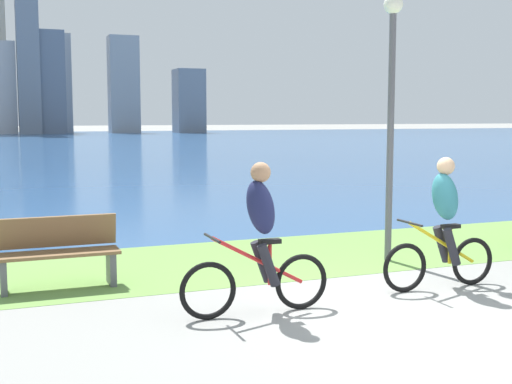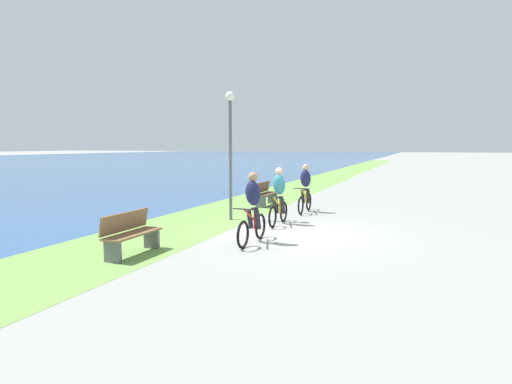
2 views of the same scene
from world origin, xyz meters
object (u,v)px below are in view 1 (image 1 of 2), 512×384
Objects in this scene: bench_near_path at (58,253)px; lamppost_tall at (391,89)px; cyclist_lead at (259,239)px; cyclist_trailing at (443,223)px.

lamppost_tall reaches higher than bench_near_path.
cyclist_trailing is at bearing 4.45° from cyclist_lead.
cyclist_lead is at bearing -175.55° from cyclist_trailing.
cyclist_lead is 2.56m from cyclist_trailing.
bench_near_path is at bearing 134.80° from cyclist_lead.
lamppost_tall is at bearing 33.31° from cyclist_lead.
cyclist_lead is 2.79m from bench_near_path.
cyclist_lead is 3.77m from lamppost_tall.
lamppost_tall reaches higher than cyclist_lead.
cyclist_trailing is 1.10× the size of bench_near_path.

